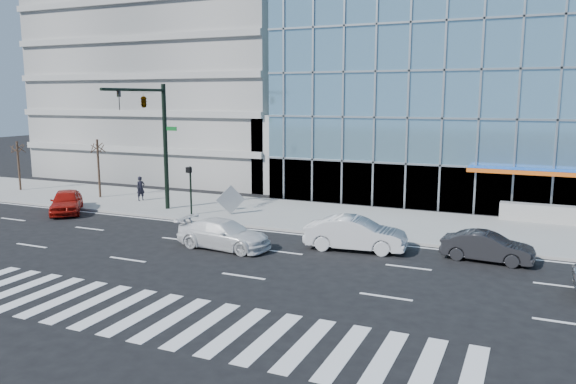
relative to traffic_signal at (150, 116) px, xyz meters
name	(u,v)px	position (x,y,z in m)	size (l,w,h in m)	color
ground	(283,252)	(11.00, -4.57, -6.16)	(160.00, 160.00, 0.00)	black
sidewalk	(337,218)	(11.00, 3.43, -6.09)	(120.00, 8.00, 0.15)	gray
parking_garage	(209,70)	(-9.00, 21.43, 3.84)	(24.00, 24.00, 20.00)	gray
ramp_block	(307,152)	(5.00, 13.43, -3.16)	(6.00, 8.00, 6.00)	gray
tower_backdrop	(292,0)	(-19.00, 65.43, 17.84)	(14.00, 14.00, 48.00)	gray
traffic_signal	(150,116)	(0.00, 0.00, 0.00)	(1.14, 5.74, 8.00)	black
ped_signal_post	(190,183)	(2.50, 0.37, -4.02)	(0.30, 0.33, 3.00)	black
street_tree_near	(97,147)	(-7.00, 2.93, -2.39)	(1.10, 1.10, 4.23)	#332319
street_tree_far	(17,148)	(-15.00, 2.93, -2.72)	(1.10, 1.10, 3.87)	#332319
white_suv	(224,234)	(8.03, -5.07, -5.46)	(1.97, 4.84, 1.40)	white
white_sedan	(356,234)	(14.03, -2.77, -5.36)	(1.70, 4.87, 1.60)	silver
dark_sedan	(487,247)	(20.03, -2.17, -5.50)	(1.40, 4.01, 1.32)	black
red_sedan	(66,202)	(-5.45, -1.80, -5.41)	(1.77, 4.41, 1.50)	#A6140C
pedestrian	(141,188)	(-3.45, 3.09, -5.16)	(0.62, 0.41, 1.71)	black
tilted_panel	(231,200)	(4.68, 1.50, -5.10)	(1.30, 0.06, 1.30)	#A7A7A7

